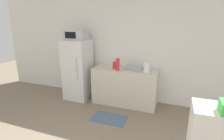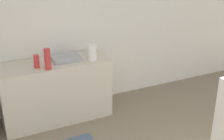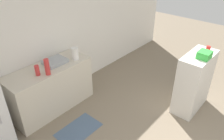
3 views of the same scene
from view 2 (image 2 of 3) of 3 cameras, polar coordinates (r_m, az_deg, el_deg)
wall_back at (r=4.66m, az=-10.51°, el=7.78°), size 8.00×0.06×2.60m
counter at (r=4.61m, az=-10.29°, el=-3.74°), size 1.55×0.60×0.89m
sink_basin at (r=4.50m, az=-8.49°, el=2.25°), size 0.40×0.33×0.06m
bottle_tall at (r=4.17m, az=-11.72°, el=1.98°), size 0.08×0.08×0.28m
bottle_short at (r=4.26m, az=-13.64°, el=1.53°), size 0.08×0.08×0.18m
paper_towel_roll at (r=4.42m, az=-3.68°, el=3.29°), size 0.13×0.13×0.23m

